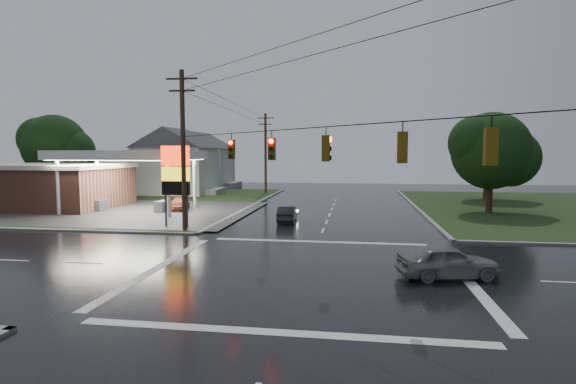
# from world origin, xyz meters

# --- Properties ---
(ground) EXTENTS (120.00, 120.00, 0.00)m
(ground) POSITION_xyz_m (0.00, 0.00, 0.00)
(ground) COLOR black
(ground) RESTS_ON ground
(grass_nw) EXTENTS (36.00, 36.00, 0.08)m
(grass_nw) POSITION_xyz_m (-26.00, 26.00, 0.04)
(grass_nw) COLOR #1E3316
(grass_nw) RESTS_ON ground
(gas_station) EXTENTS (26.20, 18.00, 5.60)m
(gas_station) POSITION_xyz_m (-25.68, 19.70, 2.55)
(gas_station) COLOR #2D2D2D
(gas_station) RESTS_ON ground
(pylon_sign) EXTENTS (2.00, 0.35, 6.00)m
(pylon_sign) POSITION_xyz_m (-10.50, 10.50, 4.01)
(pylon_sign) COLOR #59595E
(pylon_sign) RESTS_ON ground
(utility_pole_nw) EXTENTS (2.20, 0.32, 11.00)m
(utility_pole_nw) POSITION_xyz_m (-9.50, 9.50, 5.72)
(utility_pole_nw) COLOR #382619
(utility_pole_nw) RESTS_ON ground
(utility_pole_n) EXTENTS (2.20, 0.32, 10.50)m
(utility_pole_n) POSITION_xyz_m (-9.50, 38.00, 5.47)
(utility_pole_n) COLOR #382619
(utility_pole_n) RESTS_ON ground
(traffic_signals) EXTENTS (26.87, 26.87, 1.47)m
(traffic_signals) POSITION_xyz_m (0.02, -0.02, 6.48)
(traffic_signals) COLOR black
(traffic_signals) RESTS_ON ground
(house_near) EXTENTS (11.05, 8.48, 8.60)m
(house_near) POSITION_xyz_m (-20.95, 36.00, 4.41)
(house_near) COLOR silver
(house_near) RESTS_ON ground
(house_far) EXTENTS (11.05, 8.48, 8.60)m
(house_far) POSITION_xyz_m (-21.95, 48.00, 4.41)
(house_far) COLOR silver
(house_far) RESTS_ON ground
(tree_nw_behind) EXTENTS (8.93, 7.60, 10.00)m
(tree_nw_behind) POSITION_xyz_m (-33.84, 29.99, 6.18)
(tree_nw_behind) COLOR black
(tree_nw_behind) RESTS_ON ground
(tree_ne_near) EXTENTS (7.99, 6.80, 8.98)m
(tree_ne_near) POSITION_xyz_m (14.14, 21.99, 5.56)
(tree_ne_near) COLOR black
(tree_ne_near) RESTS_ON ground
(tree_ne_far) EXTENTS (8.46, 7.20, 9.80)m
(tree_ne_far) POSITION_xyz_m (17.15, 33.99, 6.18)
(tree_ne_far) COLOR black
(tree_ne_far) RESTS_ON ground
(car_north) EXTENTS (1.54, 3.85, 1.24)m
(car_north) POSITION_xyz_m (-3.07, 14.64, 0.62)
(car_north) COLOR black
(car_north) RESTS_ON ground
(car_crossing) EXTENTS (4.57, 2.63, 1.46)m
(car_crossing) POSITION_xyz_m (6.18, -0.08, 0.73)
(car_crossing) COLOR gray
(car_crossing) RESTS_ON ground
(car_pump) EXTENTS (2.89, 4.56, 1.23)m
(car_pump) POSITION_xyz_m (-14.04, 19.78, 0.61)
(car_pump) COLOR #4E2111
(car_pump) RESTS_ON ground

